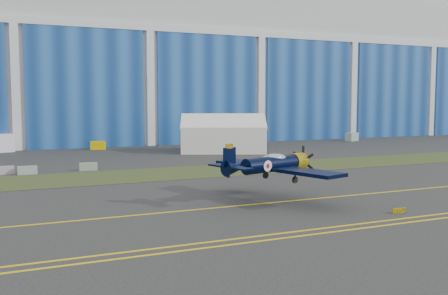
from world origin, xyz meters
name	(u,v)px	position (x,y,z in m)	size (l,w,h in m)	color
ground	(55,208)	(0.00, 0.00, 0.00)	(260.00, 260.00, 0.00)	#313231
grass_median	(38,181)	(0.00, 14.00, 0.02)	(260.00, 10.00, 0.02)	#475128
hangar	(9,65)	(0.00, 71.79, 14.96)	(220.00, 45.70, 30.00)	silver
taxiway_centreline	(64,222)	(0.00, -5.00, 0.01)	(200.00, 0.20, 0.02)	yellow
edge_line_near	(90,262)	(0.00, -14.50, 0.01)	(80.00, 0.20, 0.02)	yellow
edge_line_far	(86,257)	(0.00, -13.50, 0.01)	(80.00, 0.20, 0.02)	yellow
guard_board_right	(399,211)	(22.00, -12.00, 0.17)	(1.20, 0.15, 0.35)	yellow
warbird	(271,164)	(16.09, -4.04, 2.90)	(13.21, 14.68, 3.67)	black
tent	(223,132)	(29.09, 33.90, 2.99)	(15.52, 13.71, 5.98)	white
tug	(98,145)	(12.02, 45.59, 0.66)	(2.28, 1.42, 1.33)	#E6BB00
gse_box	(352,137)	(61.06, 43.06, 0.82)	(2.72, 1.45, 1.63)	#85AC9C
barrier_a	(4,170)	(-2.83, 20.57, 0.45)	(2.00, 0.60, 0.90)	#9E939A
barrier_b	(27,170)	(-0.56, 19.61, 0.45)	(2.00, 0.60, 0.90)	#8E9995
barrier_c	(88,167)	(5.99, 20.07, 0.45)	(2.00, 0.60, 0.90)	gray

